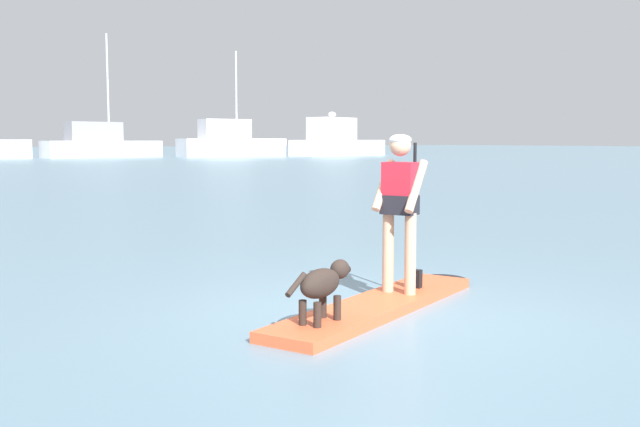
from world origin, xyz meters
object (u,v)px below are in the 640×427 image
Objects in this scene: moored_boat_port at (101,144)px; moored_boat_outer at (337,142)px; paddleboard at (388,302)px; person_paddler at (400,201)px; moored_boat_far_starboard at (230,142)px; dog at (323,284)px.

moored_boat_outer is (24.94, -6.24, 0.22)m from moored_boat_port.
moored_boat_port reaches higher than paddleboard.
paddleboard is 70.89m from moored_boat_port.
moored_boat_port is at bearing 74.02° from person_paddler.
moored_boat_port is at bearing 73.86° from paddleboard.
person_paddler reaches higher than paddleboard.
moored_boat_far_starboard is 12.41m from moored_boat_outer.
paddleboard is 1.05m from person_paddler.
paddleboard is 0.30× the size of moored_boat_far_starboard.
moored_boat_far_starboard is at bearing -15.07° from moored_boat_port.
moored_boat_far_starboard reaches higher than dog.
moored_boat_port reaches higher than person_paddler.
paddleboard is 0.26× the size of moored_boat_outer.
moored_boat_port is at bearing 165.95° from moored_boat_outer.
moored_boat_far_starboard is at bearing 63.40° from person_paddler.
moored_boat_port reaches higher than dog.
moored_boat_port is (20.84, 68.53, 0.93)m from dog.
paddleboard is 3.70× the size of dog.
dog is 0.07× the size of moored_boat_outer.
person_paddler is 76.05m from moored_boat_outer.
moored_boat_outer is (44.65, 61.84, 1.54)m from paddleboard.
dog is at bearing -158.14° from person_paddler.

